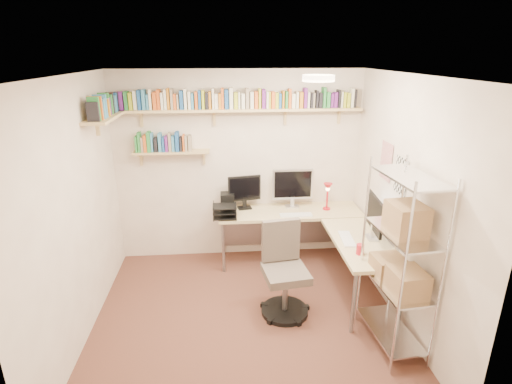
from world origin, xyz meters
The scene contains 6 objects.
ground centered at (0.00, 0.00, 0.00)m, with size 3.20×3.20×0.00m, color #4A291F.
room_shell centered at (0.00, 0.00, 1.55)m, with size 3.24×3.04×2.52m.
wall_shelves centered at (-0.44, 1.30, 2.03)m, with size 3.12×1.09×0.80m.
corner_desk centered at (0.70, 0.97, 0.72)m, with size 1.93×1.88×1.25m.
office_chair centered at (0.41, 0.11, 0.43)m, with size 0.54×0.54×1.02m.
wire_rack centered at (1.36, -0.52, 0.98)m, with size 0.45×0.80×1.79m.
Camera 1 is at (-0.21, -3.58, 2.69)m, focal length 28.00 mm.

